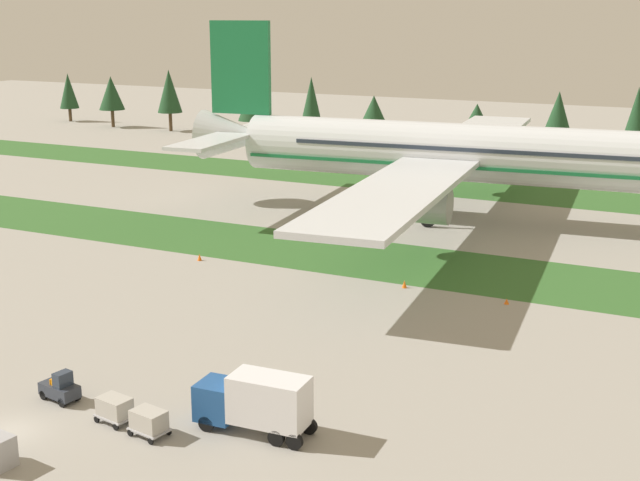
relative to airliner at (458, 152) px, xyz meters
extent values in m
plane|color=gray|center=(-7.32, -61.85, -8.07)|extent=(400.00, 400.00, 0.00)
cube|color=#336028|center=(-7.32, -18.95, -8.07)|extent=(320.00, 13.14, 0.01)
cube|color=#336028|center=(-7.32, 19.33, -8.07)|extent=(320.00, 13.14, 0.01)
cylinder|color=silver|center=(2.03, 0.19, -0.02)|extent=(54.73, 11.70, 6.58)
cone|color=silver|center=(-27.66, -2.64, 0.48)|extent=(9.83, 7.10, 6.25)
cube|color=#19703D|center=(2.03, 0.19, -1.17)|extent=(53.42, 11.71, 0.36)
cube|color=#283342|center=(5.33, 0.51, 0.81)|extent=(48.14, 11.14, 0.44)
cube|color=silver|center=(-3.31, 21.30, -0.67)|extent=(12.04, 37.11, 0.59)
cylinder|color=#A3A3A8|center=(-1.51, 15.98, -2.84)|extent=(5.62, 4.10, 3.62)
cube|color=silver|center=(0.77, -21.54, -0.67)|extent=(12.04, 37.11, 0.59)
cylinder|color=#A3A3A8|center=(1.54, -15.97, -2.84)|extent=(5.62, 4.10, 3.62)
cube|color=silver|center=(-27.82, 5.99, 0.97)|extent=(6.06, 13.65, 0.41)
cube|color=silver|center=(-26.19, -11.14, 0.97)|extent=(6.06, 13.65, 0.41)
cube|color=#19703D|center=(-27.00, -2.57, 8.86)|extent=(7.79, 1.44, 11.18)
cylinder|color=#A3A3A8|center=(-2.64, 3.71, -4.11)|extent=(0.44, 0.44, 6.22)
cylinder|color=black|center=(-2.64, 3.71, -7.22)|extent=(1.75, 0.75, 1.70)
cylinder|color=#A3A3A8|center=(-1.89, -4.14, -4.11)|extent=(0.44, 0.44, 6.22)
cylinder|color=black|center=(-1.89, -4.14, -7.22)|extent=(1.75, 0.75, 1.70)
cube|color=#2D333D|center=(-7.65, -57.21, -7.39)|extent=(2.79, 1.73, 0.77)
cube|color=#283342|center=(-7.27, -57.27, -6.55)|extent=(0.88, 1.20, 0.90)
cylinder|color=black|center=(-8.65, -57.59, -7.77)|extent=(0.63, 0.30, 0.60)
cylinder|color=black|center=(-8.46, -56.51, -7.77)|extent=(0.63, 0.30, 0.60)
cylinder|color=black|center=(-6.85, -57.91, -7.77)|extent=(0.63, 0.30, 0.60)
cylinder|color=black|center=(-6.66, -56.82, -7.77)|extent=(0.63, 0.30, 0.60)
cube|color=#A3A3A8|center=(-2.63, -58.09, -7.67)|extent=(2.43, 1.86, 0.10)
cube|color=#ADA89E|center=(-2.63, -58.09, -7.07)|extent=(2.14, 1.64, 1.10)
cylinder|color=black|center=(-3.57, -58.62, -7.87)|extent=(0.41, 0.19, 0.40)
cylinder|color=black|center=(-3.34, -57.26, -7.87)|extent=(0.41, 0.19, 0.40)
cylinder|color=black|center=(-1.93, -58.91, -7.87)|extent=(0.41, 0.19, 0.40)
cylinder|color=black|center=(-1.69, -57.55, -7.87)|extent=(0.41, 0.19, 0.40)
cube|color=#A3A3A8|center=(0.22, -58.59, -7.67)|extent=(2.43, 1.86, 0.10)
cube|color=#ADA89E|center=(0.22, -58.59, -7.07)|extent=(2.14, 1.64, 1.10)
cylinder|color=black|center=(-0.72, -59.13, -7.87)|extent=(0.41, 0.19, 0.40)
cylinder|color=black|center=(-0.48, -57.77, -7.87)|extent=(0.41, 0.19, 0.40)
cylinder|color=black|center=(0.93, -59.42, -7.87)|extent=(0.41, 0.19, 0.40)
cylinder|color=black|center=(1.17, -58.06, -7.87)|extent=(0.41, 0.19, 0.40)
cube|color=#1E4C8E|center=(3.04, -55.68, -6.49)|extent=(2.32, 2.41, 2.20)
cube|color=#283342|center=(1.98, -55.73, -6.05)|extent=(0.19, 2.07, 0.97)
cube|color=silver|center=(6.39, -55.50, -5.89)|extent=(4.61, 2.53, 2.80)
cylinder|color=black|center=(2.87, -56.69, -7.59)|extent=(0.97, 0.35, 0.96)
cylinder|color=black|center=(2.77, -54.69, -7.59)|extent=(0.97, 0.35, 0.96)
cylinder|color=black|center=(7.34, -56.46, -7.59)|extent=(0.97, 0.35, 0.96)
cylinder|color=black|center=(7.23, -54.46, -7.59)|extent=(0.97, 0.35, 0.96)
cylinder|color=black|center=(8.46, -56.40, -7.59)|extent=(0.97, 0.35, 0.96)
cylinder|color=black|center=(8.36, -54.40, -7.59)|extent=(0.97, 0.35, 0.96)
cylinder|color=black|center=(-7.79, -57.35, -7.65)|extent=(0.18, 0.18, 0.85)
cylinder|color=black|center=(-7.99, -57.45, -7.65)|extent=(0.18, 0.18, 0.85)
cylinder|color=orange|center=(-7.89, -57.40, -6.91)|extent=(0.36, 0.36, 0.62)
sphere|color=tan|center=(-7.89, -57.40, -6.45)|extent=(0.24, 0.24, 0.24)
cylinder|color=orange|center=(-7.68, -57.30, -6.94)|extent=(0.10, 0.10, 0.58)
cylinder|color=orange|center=(-8.10, -57.50, -6.94)|extent=(0.10, 0.10, 0.58)
cone|color=orange|center=(3.61, -26.28, -7.73)|extent=(0.44, 0.44, 0.67)
cone|color=orange|center=(12.79, -26.67, -7.84)|extent=(0.44, 0.44, 0.46)
cone|color=orange|center=(-17.45, -26.91, -7.74)|extent=(0.44, 0.44, 0.67)
cylinder|color=#4C3823|center=(-105.65, 54.31, -6.63)|extent=(0.70, 0.70, 2.89)
cone|color=#1E4223|center=(-105.65, 54.31, -1.39)|extent=(4.16, 4.16, 7.58)
cylinder|color=#4C3823|center=(-90.65, 50.45, -6.24)|extent=(0.70, 0.70, 3.66)
cone|color=#1E4223|center=(-90.65, 50.45, -0.96)|extent=(5.33, 5.33, 6.90)
cylinder|color=#4C3823|center=(-76.01, 50.59, -6.18)|extent=(0.70, 0.70, 3.77)
cone|color=#1E4223|center=(-76.01, 50.59, -0.01)|extent=(4.97, 4.97, 8.56)
cylinder|color=#4C3823|center=(-58.50, 53.69, -6.71)|extent=(0.70, 0.70, 2.73)
cone|color=#1E4223|center=(-58.50, 53.69, -1.70)|extent=(5.75, 5.75, 7.27)
cylinder|color=#4C3823|center=(-45.04, 52.75, -6.49)|extent=(0.70, 0.70, 3.16)
cone|color=#1E4223|center=(-45.04, 52.75, -0.61)|extent=(3.93, 3.93, 8.60)
cylinder|color=#4C3823|center=(-31.42, 50.70, -6.21)|extent=(0.70, 0.70, 3.72)
cone|color=#1E4223|center=(-31.42, 50.70, -1.72)|extent=(4.88, 4.88, 5.27)
cylinder|color=#4C3823|center=(-12.86, 52.54, -6.75)|extent=(0.70, 0.70, 2.64)
cone|color=#1E4223|center=(-12.86, 52.54, -2.66)|extent=(5.80, 5.80, 5.54)
cylinder|color=#4C3823|center=(1.53, 49.57, -6.72)|extent=(0.70, 0.70, 2.70)
cone|color=#1E4223|center=(1.53, 49.57, -1.17)|extent=(5.52, 5.52, 8.39)
cylinder|color=#4C3823|center=(13.50, 50.97, -6.20)|extent=(0.70, 0.70, 3.73)
cone|color=#1E4223|center=(13.50, 50.97, -0.14)|extent=(3.88, 3.88, 8.40)
camera|label=1|loc=(28.85, -94.98, 15.43)|focal=48.77mm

